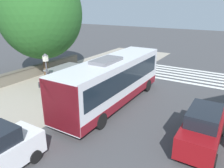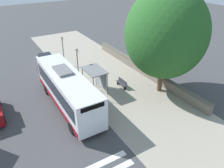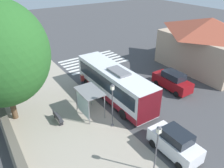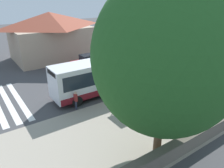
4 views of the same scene
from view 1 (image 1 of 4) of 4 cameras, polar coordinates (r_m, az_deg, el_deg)
The scene contains 11 objects.
ground_plane at distance 15.93m, azimuth -9.13°, elevation -6.17°, with size 120.00×120.00×0.00m, color #424244.
sidewalk_plaza at distance 18.96m, azimuth -19.61°, elevation -2.74°, with size 9.00×44.00×0.02m.
crosswalk_stripes at distance 24.21m, azimuth 19.33°, elevation 2.12°, with size 9.00×5.25×0.01m.
stone_wall at distance 21.96m, azimuth -26.55°, elevation 0.83°, with size 0.60×20.00×1.08m.
bus at distance 15.66m, azimuth 0.12°, elevation 0.98°, with size 2.69×10.73×3.58m.
bus_shelter at distance 16.84m, azimuth -12.17°, elevation 2.94°, with size 1.86×2.83×2.58m.
pedestrian at distance 20.04m, azimuth 2.25°, elevation 2.56°, with size 0.34×0.22×1.65m.
bench at distance 19.72m, azimuth -16.55°, elevation -0.08°, with size 0.40×1.66×0.88m.
street_lamp_near at distance 14.42m, azimuth -16.46°, elevation 1.08°, with size 0.28×0.28×4.17m.
shade_tree at distance 22.73m, azimuth -18.26°, elevation 17.19°, with size 7.91×7.91×10.59m.
parked_car_far_lane at distance 12.36m, azimuth 22.64°, elevation -10.45°, with size 1.88×4.64×2.08m.
Camera 1 is at (9.50, -10.75, 6.93)m, focal length 35.00 mm.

